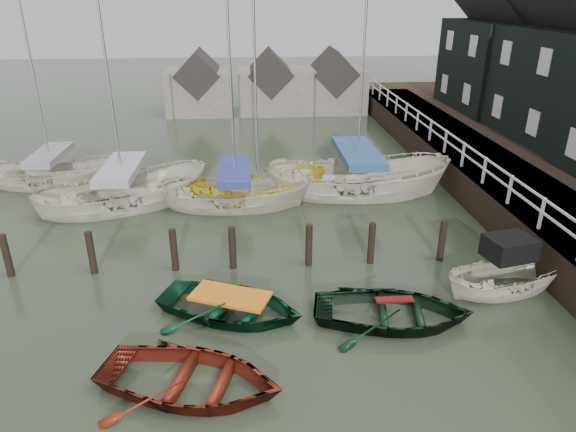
{
  "coord_description": "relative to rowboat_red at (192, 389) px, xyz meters",
  "views": [
    {
      "loc": [
        -0.55,
        -11.32,
        8.03
      ],
      "look_at": [
        0.6,
        3.75,
        1.4
      ],
      "focal_mm": 32.0,
      "sensor_mm": 36.0,
      "label": 1
    }
  ],
  "objects": [
    {
      "name": "mooring_pilings",
      "position": [
        0.89,
        5.39,
        0.5
      ],
      "size": [
        13.72,
        0.22,
        1.8
      ],
      "color": "black",
      "rests_on": "ground"
    },
    {
      "name": "far_sheds",
      "position": [
        2.83,
        28.39,
        1.86
      ],
      "size": [
        14.0,
        4.08,
        4.39
      ],
      "color": "#665B51",
      "rests_on": "ground"
    },
    {
      "name": "sailboat_e",
      "position": [
        -7.45,
        13.67,
        0.06
      ],
      "size": [
        6.12,
        2.66,
        9.73
      ],
      "rotation": [
        0.0,
        0.0,
        1.5
      ],
      "color": "beige",
      "rests_on": "ground"
    },
    {
      "name": "ground",
      "position": [
        2.0,
        2.39,
        0.0
      ],
      "size": [
        120.0,
        120.0,
        0.0
      ],
      "primitive_type": "plane",
      "color": "#2A3220",
      "rests_on": "ground"
    },
    {
      "name": "motorboat",
      "position": [
        8.8,
        3.5,
        0.11
      ],
      "size": [
        4.16,
        2.31,
        2.35
      ],
      "rotation": [
        0.0,
        0.0,
        1.79
      ],
      "color": "beige",
      "rests_on": "ground"
    },
    {
      "name": "rowboat_red",
      "position": [
        0.0,
        0.0,
        0.0
      ],
      "size": [
        4.82,
        4.03,
        0.86
      ],
      "primitive_type": "imported",
      "rotation": [
        0.0,
        0.0,
        1.28
      ],
      "color": "#621A0E",
      "rests_on": "ground"
    },
    {
      "name": "sailboat_c",
      "position": [
        1.72,
        11.21,
        0.01
      ],
      "size": [
        6.13,
        3.09,
        9.91
      ],
      "rotation": [
        0.0,
        0.0,
        1.73
      ],
      "color": "yellow",
      "rests_on": "ground"
    },
    {
      "name": "sailboat_d",
      "position": [
        5.98,
        11.65,
        0.06
      ],
      "size": [
        8.09,
        3.61,
        12.75
      ],
      "rotation": [
        0.0,
        0.0,
        1.49
      ],
      "color": "beige",
      "rests_on": "ground"
    },
    {
      "name": "sailboat_a",
      "position": [
        -3.7,
        10.88,
        0.06
      ],
      "size": [
        7.35,
        4.83,
        10.35
      ],
      "rotation": [
        0.0,
        0.0,
        1.93
      ],
      "color": "beige",
      "rests_on": "ground"
    },
    {
      "name": "rowboat_dkgreen",
      "position": [
        5.08,
        2.19,
        0.0
      ],
      "size": [
        4.6,
        3.62,
        0.86
      ],
      "primitive_type": "imported",
      "rotation": [
        0.0,
        0.0,
        1.41
      ],
      "color": "black",
      "rests_on": "ground"
    },
    {
      "name": "rowboat_green",
      "position": [
        0.8,
        2.81,
        0.0
      ],
      "size": [
        4.79,
        4.17,
        0.83
      ],
      "primitive_type": "imported",
      "rotation": [
        0.0,
        0.0,
        1.18
      ],
      "color": "#08321A",
      "rests_on": "ground"
    },
    {
      "name": "sailboat_b",
      "position": [
        0.79,
        10.6,
        0.06
      ],
      "size": [
        6.36,
        2.68,
        10.79
      ],
      "rotation": [
        0.0,
        0.0,
        1.52
      ],
      "color": "beige",
      "rests_on": "ground"
    },
    {
      "name": "pier",
      "position": [
        11.48,
        12.39,
        0.71
      ],
      "size": [
        3.04,
        32.0,
        2.7
      ],
      "color": "black",
      "rests_on": "ground"
    }
  ]
}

